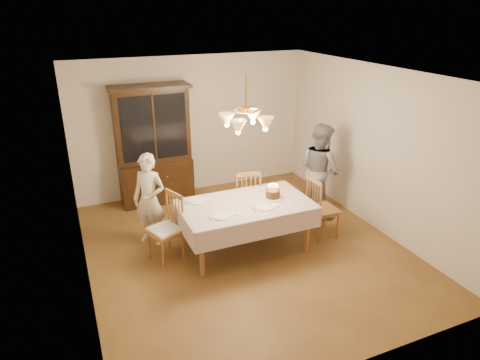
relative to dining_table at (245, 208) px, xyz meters
name	(u,v)px	position (x,y,z in m)	size (l,w,h in m)	color
ground	(245,248)	(0.00, 0.00, -0.68)	(5.00, 5.00, 0.00)	brown
room_shell	(246,149)	(0.00, 0.00, 0.90)	(5.00, 5.00, 5.00)	white
dining_table	(245,208)	(0.00, 0.00, 0.00)	(1.90, 1.10, 0.76)	brown
china_hutch	(154,147)	(-0.81, 2.25, 0.36)	(1.38, 0.54, 2.16)	black
chair_far_side	(246,200)	(0.34, 0.72, -0.24)	(0.52, 0.51, 1.00)	brown
chair_left_end	(165,231)	(-1.15, 0.20, -0.23)	(0.55, 0.56, 1.00)	brown
chair_right_end	(322,210)	(1.28, -0.10, -0.24)	(0.42, 0.44, 1.00)	brown
elderly_woman	(150,199)	(-1.24, 0.78, 0.03)	(0.52, 0.34, 1.43)	#F0E3CA
adult_in_grey	(320,170)	(1.67, 0.63, 0.13)	(0.79, 0.61, 1.62)	slate
birthday_cake	(273,194)	(0.45, 0.01, 0.14)	(0.30, 0.30, 0.21)	white
place_setting_near_left	(222,216)	(-0.46, -0.26, 0.08)	(0.39, 0.24, 0.02)	white
place_setting_near_right	(266,207)	(0.21, -0.23, 0.08)	(0.40, 0.25, 0.02)	white
place_setting_far_left	(198,201)	(-0.61, 0.35, 0.08)	(0.40, 0.25, 0.02)	white
chandelier	(246,121)	(0.00, 0.00, 1.29)	(0.62, 0.62, 0.73)	#BF8C3F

